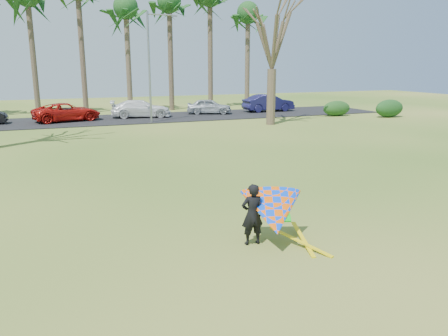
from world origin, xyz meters
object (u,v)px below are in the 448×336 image
object	(u,v)px
car_2	(67,112)
kite_flyer	(272,212)
bare_tree_right	(273,31)
car_4	(209,106)
car_5	(268,103)
streetlight	(151,62)
car_3	(141,109)

from	to	relation	value
car_2	kite_flyer	bearing A→B (deg)	173.60
bare_tree_right	car_4	size ratio (longest dim) A/B	2.38
car_5	kite_flyer	xyz separation A→B (m)	(-14.03, -27.49, 0.00)
streetlight	car_3	world-z (taller)	streetlight
streetlight	car_2	size ratio (longest dim) A/B	1.61
car_2	car_5	distance (m)	17.69
car_2	car_5	bearing A→B (deg)	-101.68
streetlight	bare_tree_right	bearing A→B (deg)	-27.03
streetlight	car_3	distance (m)	5.09
car_3	car_5	bearing A→B (deg)	-78.97
car_4	kite_flyer	distance (m)	28.76
bare_tree_right	streetlight	xyz separation A→B (m)	(-7.84, 4.00, -2.10)
streetlight	car_4	world-z (taller)	streetlight
car_3	car_5	distance (m)	11.89
streetlight	car_5	size ratio (longest dim) A/B	1.69
car_3	car_5	world-z (taller)	car_5
car_3	bare_tree_right	bearing A→B (deg)	-123.34
streetlight	kite_flyer	xyz separation A→B (m)	(-2.37, -23.69, -3.62)
car_3	car_4	size ratio (longest dim) A/B	1.26
car_2	bare_tree_right	bearing A→B (deg)	-131.10
car_3	kite_flyer	size ratio (longest dim) A/B	2.03
bare_tree_right	kite_flyer	size ratio (longest dim) A/B	3.86
bare_tree_right	car_2	distance (m)	16.60
car_4	car_3	bearing A→B (deg)	114.57
bare_tree_right	car_2	bearing A→B (deg)	153.07
bare_tree_right	car_2	world-z (taller)	bare_tree_right
kite_flyer	car_2	bearing A→B (deg)	97.77
streetlight	car_5	xyz separation A→B (m)	(11.66, 3.81, -3.62)
car_4	kite_flyer	xyz separation A→B (m)	(-8.23, -27.56, 0.12)
car_4	kite_flyer	bearing A→B (deg)	-175.67
car_2	streetlight	bearing A→B (deg)	-130.97
kite_flyer	car_3	bearing A→B (deg)	85.50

